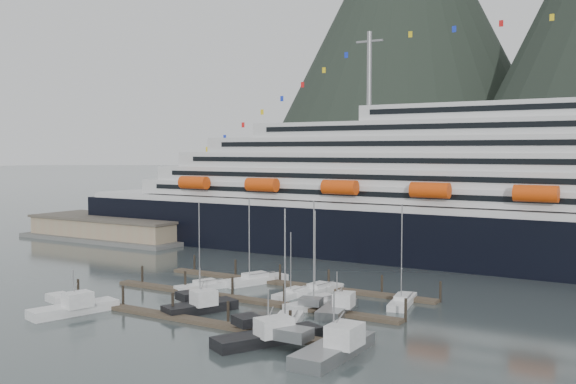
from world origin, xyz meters
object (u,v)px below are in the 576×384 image
sailboat_g (402,302)px  trawler_c (268,335)px  sailboat_h (286,324)px  trawler_a (73,307)px  warehouse (114,229)px  sailboat_f (319,291)px  trawler_e (336,308)px  trawler_b (200,306)px  sailboat_b (205,287)px  sailboat_e (255,281)px  sailboat_c (294,294)px  sailboat_d (320,304)px  trawler_d (332,347)px  cruise_ship (571,203)px

sailboat_g → trawler_c: bearing=155.7°
sailboat_h → trawler_a: size_ratio=1.25×
sailboat_g → sailboat_h: sailboat_h is taller
warehouse → trawler_a: (52.05, -56.97, -1.40)m
sailboat_g → trawler_a: 44.65m
sailboat_f → sailboat_h: sailboat_h is taller
sailboat_f → sailboat_h: (6.35, -19.33, 0.02)m
trawler_a → trawler_e: (29.57, 18.18, -0.02)m
trawler_b → trawler_c: bearing=-92.7°
sailboat_b → sailboat_e: sailboat_e is taller
sailboat_c → sailboat_d: size_ratio=0.66×
sailboat_e → trawler_d: sailboat_e is taller
sailboat_b → trawler_b: 14.74m
sailboat_d → sailboat_g: 11.67m
sailboat_h → cruise_ship: bearing=-42.2°
sailboat_h → trawler_e: size_ratio=1.52×
sailboat_d → sailboat_f: sailboat_d is taller
warehouse → sailboat_d: (77.78, -36.33, -1.82)m
sailboat_b → trawler_d: sailboat_b is taller
trawler_e → sailboat_d: bearing=46.0°
sailboat_d → trawler_b: size_ratio=1.44×
sailboat_g → trawler_b: size_ratio=1.39×
cruise_ship → trawler_d: size_ratio=16.33×
trawler_b → sailboat_g: bearing=-27.6°
warehouse → sailboat_c: bearing=-24.6°
cruise_ship → sailboat_c: bearing=-123.8°
sailboat_f → trawler_e: size_ratio=1.31×
trawler_a → sailboat_d: bearing=-36.5°
sailboat_b → sailboat_d: size_ratio=0.93×
sailboat_c → sailboat_g: size_ratio=0.68×
sailboat_b → sailboat_c: 14.79m
sailboat_b → sailboat_g: 30.78m
cruise_ship → sailboat_b: cruise_ship is taller
sailboat_d → sailboat_e: size_ratio=1.05×
sailboat_f → trawler_e: (8.18, -9.88, 0.40)m
trawler_d → sailboat_c: bearing=38.5°
warehouse → sailboat_g: 91.85m
trawler_b → trawler_d: bearing=-85.8°
sailboat_b → trawler_b: (8.70, -11.89, 0.43)m
cruise_ship → trawler_e: size_ratio=21.09×
sailboat_d → trawler_b: (-12.16, -11.03, 0.42)m
sailboat_c → sailboat_g: (15.61, 3.47, 0.04)m
sailboat_b → sailboat_d: sailboat_d is taller
sailboat_g → trawler_b: sailboat_g is taller
cruise_ship → sailboat_h: bearing=-110.0°
sailboat_f → cruise_ship: bearing=-27.2°
cruise_ship → sailboat_d: size_ratio=13.82×
cruise_ship → sailboat_e: bearing=-135.3°
sailboat_h → trawler_c: size_ratio=1.15×
trawler_e → sailboat_f: bearing=28.2°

